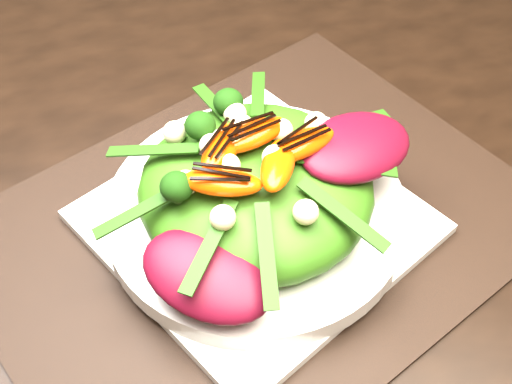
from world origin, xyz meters
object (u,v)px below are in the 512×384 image
object	(u,v)px
placemat	(256,226)
lettuce_mound	(256,188)
salad_bowl	(256,211)
plate_base	(256,221)
orange_segment	(220,150)

from	to	relation	value
placemat	lettuce_mound	xyz separation A→B (m)	(0.00, 0.00, 0.05)
placemat	salad_bowl	distance (m)	0.02
plate_base	salad_bowl	world-z (taller)	salad_bowl
salad_bowl	plate_base	bearing A→B (deg)	0.00
lettuce_mound	orange_segment	xyz separation A→B (m)	(-0.02, 0.01, 0.04)
lettuce_mound	orange_segment	world-z (taller)	orange_segment
placemat	orange_segment	distance (m)	0.09
salad_bowl	lettuce_mound	distance (m)	0.03
plate_base	orange_segment	distance (m)	0.09
placemat	salad_bowl	xyz separation A→B (m)	(0.00, 0.00, 0.02)
plate_base	lettuce_mound	distance (m)	0.04
placemat	plate_base	xyz separation A→B (m)	(0.00, 0.00, 0.01)
plate_base	lettuce_mound	size ratio (longest dim) A/B	1.26
lettuce_mound	plate_base	bearing A→B (deg)	0.00
plate_base	lettuce_mound	world-z (taller)	lettuce_mound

